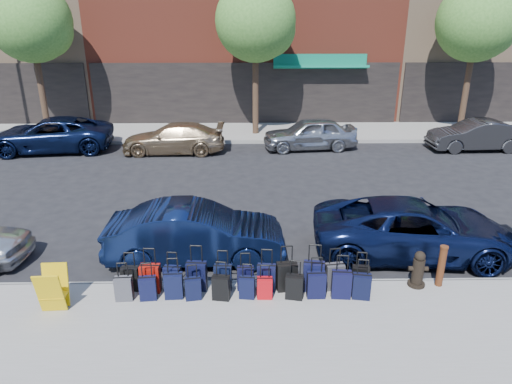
{
  "coord_description": "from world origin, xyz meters",
  "views": [
    {
      "loc": [
        0.11,
        -13.32,
        5.71
      ],
      "look_at": [
        0.32,
        -1.5,
        1.15
      ],
      "focal_mm": 32.0,
      "sensor_mm": 36.0,
      "label": 1
    }
  ],
  "objects_px": {
    "tree_center": "(259,23)",
    "bollard": "(441,265)",
    "tree_right": "(480,23)",
    "car_far_1": "(173,138)",
    "suitcase_front_5": "(245,278)",
    "display_rack": "(53,289)",
    "car_near_1": "(196,234)",
    "car_near_2": "(414,229)",
    "car_far_3": "(476,135)",
    "tree_left": "(34,23)",
    "fire_hydrant": "(418,270)",
    "car_far_0": "(50,135)",
    "car_far_2": "(310,134)"
  },
  "relations": [
    {
      "from": "car_far_0",
      "to": "car_far_2",
      "type": "bearing_deg",
      "value": 83.98
    },
    {
      "from": "suitcase_front_5",
      "to": "bollard",
      "type": "xyz_separation_m",
      "value": [
        4.27,
        0.07,
        0.23
      ]
    },
    {
      "from": "bollard",
      "to": "display_rack",
      "type": "xyz_separation_m",
      "value": [
        -8.13,
        -0.72,
        -0.05
      ]
    },
    {
      "from": "suitcase_front_5",
      "to": "display_rack",
      "type": "bearing_deg",
      "value": -170.71
    },
    {
      "from": "tree_center",
      "to": "suitcase_front_5",
      "type": "xyz_separation_m",
      "value": [
        -0.61,
        -14.28,
        -4.99
      ]
    },
    {
      "from": "suitcase_front_5",
      "to": "bollard",
      "type": "distance_m",
      "value": 4.28
    },
    {
      "from": "tree_left",
      "to": "display_rack",
      "type": "distance_m",
      "value": 16.81
    },
    {
      "from": "tree_center",
      "to": "display_rack",
      "type": "bearing_deg",
      "value": -106.65
    },
    {
      "from": "car_near_2",
      "to": "car_far_3",
      "type": "distance_m",
      "value": 11.44
    },
    {
      "from": "tree_left",
      "to": "car_far_2",
      "type": "height_order",
      "value": "tree_left"
    },
    {
      "from": "bollard",
      "to": "car_far_1",
      "type": "relative_size",
      "value": 0.21
    },
    {
      "from": "suitcase_front_5",
      "to": "bollard",
      "type": "bearing_deg",
      "value": 0.7
    },
    {
      "from": "tree_right",
      "to": "car_near_1",
      "type": "distance_m",
      "value": 18.32
    },
    {
      "from": "tree_center",
      "to": "display_rack",
      "type": "xyz_separation_m",
      "value": [
        -4.47,
        -14.93,
        -4.81
      ]
    },
    {
      "from": "car_near_1",
      "to": "car_far_0",
      "type": "xyz_separation_m",
      "value": [
        -7.58,
        10.05,
        0.03
      ]
    },
    {
      "from": "suitcase_front_5",
      "to": "bollard",
      "type": "relative_size",
      "value": 0.89
    },
    {
      "from": "tree_right",
      "to": "car_near_2",
      "type": "bearing_deg",
      "value": -118.73
    },
    {
      "from": "display_rack",
      "to": "car_far_0",
      "type": "distance_m",
      "value": 13.25
    },
    {
      "from": "car_near_2",
      "to": "car_far_3",
      "type": "bearing_deg",
      "value": -27.68
    },
    {
      "from": "fire_hydrant",
      "to": "display_rack",
      "type": "relative_size",
      "value": 0.92
    },
    {
      "from": "suitcase_front_5",
      "to": "car_near_2",
      "type": "relative_size",
      "value": 0.17
    },
    {
      "from": "fire_hydrant",
      "to": "car_far_1",
      "type": "distance_m",
      "value": 13.23
    },
    {
      "from": "tree_right",
      "to": "display_rack",
      "type": "distance_m",
      "value": 21.68
    },
    {
      "from": "tree_right",
      "to": "fire_hydrant",
      "type": "xyz_separation_m",
      "value": [
        -7.33,
        -14.21,
        -4.88
      ]
    },
    {
      "from": "tree_center",
      "to": "display_rack",
      "type": "relative_size",
      "value": 8.0
    },
    {
      "from": "suitcase_front_5",
      "to": "car_far_0",
      "type": "relative_size",
      "value": 0.16
    },
    {
      "from": "tree_center",
      "to": "bollard",
      "type": "distance_m",
      "value": 15.43
    },
    {
      "from": "car_far_0",
      "to": "bollard",
      "type": "bearing_deg",
      "value": 41.86
    },
    {
      "from": "car_far_3",
      "to": "display_rack",
      "type": "bearing_deg",
      "value": -51.24
    },
    {
      "from": "tree_center",
      "to": "car_far_1",
      "type": "xyz_separation_m",
      "value": [
        -3.85,
        -2.99,
        -4.76
      ]
    },
    {
      "from": "tree_center",
      "to": "car_near_1",
      "type": "height_order",
      "value": "tree_center"
    },
    {
      "from": "tree_right",
      "to": "car_far_1",
      "type": "relative_size",
      "value": 1.61
    },
    {
      "from": "car_near_2",
      "to": "car_far_3",
      "type": "xyz_separation_m",
      "value": [
        6.14,
        9.66,
        -0.02
      ]
    },
    {
      "from": "bollard",
      "to": "car_near_1",
      "type": "height_order",
      "value": "car_near_1"
    },
    {
      "from": "car_near_2",
      "to": "bollard",
      "type": "bearing_deg",
      "value": -174.87
    },
    {
      "from": "suitcase_front_5",
      "to": "car_far_1",
      "type": "bearing_deg",
      "value": 105.76
    },
    {
      "from": "tree_left",
      "to": "car_far_3",
      "type": "height_order",
      "value": "tree_left"
    },
    {
      "from": "display_rack",
      "to": "car_far_1",
      "type": "xyz_separation_m",
      "value": [
        0.62,
        11.94,
        0.06
      ]
    },
    {
      "from": "car_near_1",
      "to": "bollard",
      "type": "bearing_deg",
      "value": -106.42
    },
    {
      "from": "tree_right",
      "to": "car_far_2",
      "type": "height_order",
      "value": "tree_right"
    },
    {
      "from": "car_far_1",
      "to": "car_far_3",
      "type": "bearing_deg",
      "value": 90.71
    },
    {
      "from": "suitcase_front_5",
      "to": "car_near_1",
      "type": "relative_size",
      "value": 0.2
    },
    {
      "from": "bollard",
      "to": "car_near_1",
      "type": "distance_m",
      "value": 5.71
    },
    {
      "from": "car_near_2",
      "to": "tree_right",
      "type": "bearing_deg",
      "value": -23.96
    },
    {
      "from": "bollard",
      "to": "car_far_0",
      "type": "relative_size",
      "value": 0.18
    },
    {
      "from": "tree_right",
      "to": "bollard",
      "type": "height_order",
      "value": "tree_right"
    },
    {
      "from": "tree_center",
      "to": "suitcase_front_5",
      "type": "height_order",
      "value": "tree_center"
    },
    {
      "from": "car_far_3",
      "to": "suitcase_front_5",
      "type": "bearing_deg",
      "value": -43.81
    },
    {
      "from": "car_far_0",
      "to": "car_far_3",
      "type": "relative_size",
      "value": 1.29
    },
    {
      "from": "tree_center",
      "to": "car_far_2",
      "type": "relative_size",
      "value": 1.72
    }
  ]
}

